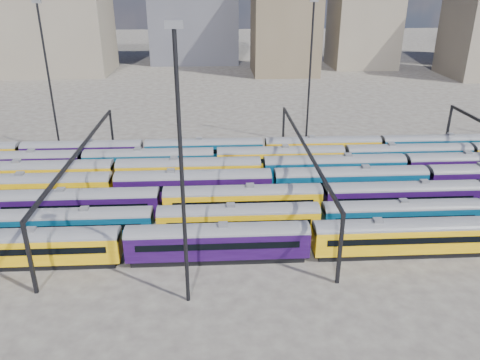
{
  "coord_description": "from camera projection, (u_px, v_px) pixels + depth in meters",
  "views": [
    {
      "loc": [
        -2.07,
        -59.07,
        28.35
      ],
      "look_at": [
        1.21,
        0.08,
        3.0
      ],
      "focal_mm": 35.0,
      "sensor_mm": 36.0,
      "label": 1
    }
  ],
  "objects": [
    {
      "name": "rake_4",
      "position": [
        262.0,
        168.0,
        69.22
      ],
      "size": [
        128.64,
        3.14,
        5.29
      ],
      "color": "black",
      "rests_on": "ground"
    },
    {
      "name": "mast_1",
      "position": [
        48.0,
        73.0,
        78.66
      ],
      "size": [
        1.4,
        0.5,
        25.6
      ],
      "color": "black",
      "rests_on": "ground"
    },
    {
      "name": "rake_1",
      "position": [
        321.0,
        215.0,
        55.83
      ],
      "size": [
        117.4,
        2.86,
        4.81
      ],
      "color": "black",
      "rests_on": "ground"
    },
    {
      "name": "mast_3",
      "position": [
        310.0,
        68.0,
        82.78
      ],
      "size": [
        1.4,
        0.5,
        25.6
      ],
      "color": "black",
      "rests_on": "ground"
    },
    {
      "name": "ground",
      "position": [
        231.0,
        200.0,
        65.48
      ],
      "size": [
        500.0,
        500.0,
        0.0
      ],
      "primitive_type": "plane",
      "color": "#3E3835",
      "rests_on": "ground"
    },
    {
      "name": "rake_2",
      "position": [
        161.0,
        200.0,
        59.38
      ],
      "size": [
        124.0,
        3.02,
        5.09
      ],
      "color": "black",
      "rests_on": "ground"
    },
    {
      "name": "rake_5",
      "position": [
        280.0,
        156.0,
        74.03
      ],
      "size": [
        143.72,
        3.0,
        5.05
      ],
      "color": "black",
      "rests_on": "ground"
    },
    {
      "name": "gantry_2",
      "position": [
        305.0,
        153.0,
        63.32
      ],
      "size": [
        0.35,
        40.35,
        8.03
      ],
      "color": "black",
      "rests_on": "ground"
    },
    {
      "name": "mast_2",
      "position": [
        181.0,
        165.0,
        39.54
      ],
      "size": [
        1.4,
        0.5,
        25.6
      ],
      "color": "black",
      "rests_on": "ground"
    },
    {
      "name": "rake_3",
      "position": [
        113.0,
        184.0,
        63.56
      ],
      "size": [
        130.07,
        3.17,
        5.35
      ],
      "color": "black",
      "rests_on": "ground"
    },
    {
      "name": "rake_6",
      "position": [
        204.0,
        148.0,
        78.04
      ],
      "size": [
        99.34,
        2.91,
        4.9
      ],
      "color": "black",
      "rests_on": "ground"
    },
    {
      "name": "gantry_1",
      "position": [
        80.0,
        157.0,
        61.79
      ],
      "size": [
        0.35,
        40.35,
        8.03
      ],
      "color": "black",
      "rests_on": "ground"
    },
    {
      "name": "rake_0",
      "position": [
        123.0,
        241.0,
        50.06
      ],
      "size": [
        121.65,
        2.97,
        4.99
      ],
      "color": "black",
      "rests_on": "ground"
    }
  ]
}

